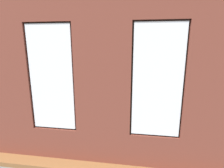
{
  "coord_description": "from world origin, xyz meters",
  "views": [
    {
      "loc": [
        -0.65,
        5.64,
        2.39
      ],
      "look_at": [
        0.13,
        0.4,
        1.16
      ],
      "focal_mm": 28.0,
      "sensor_mm": 36.0,
      "label": 1
    }
  ],
  "objects_px": {
    "couch_left": "(193,110)",
    "potted_plant_foreground_right": "(69,83)",
    "couch_by_window": "(86,129)",
    "potted_plant_corner_near_left": "(183,87)",
    "potted_plant_between_couches": "(145,117)",
    "remote_gray": "(102,98)",
    "tv_flatscreen": "(46,87)",
    "cup_ceramic": "(106,98)",
    "remote_silver": "(117,98)",
    "table_plant_small": "(108,97)",
    "papasan_chair": "(99,90)",
    "potted_plant_beside_window_right": "(35,122)",
    "coffee_table": "(106,101)",
    "potted_plant_near_tv": "(46,106)",
    "candle_jar": "(93,99)",
    "potted_plant_by_left_couch": "(171,96)",
    "media_console": "(47,101)"
  },
  "relations": [
    {
      "from": "media_console",
      "to": "potted_plant_near_tv",
      "type": "relative_size",
      "value": 1.78
    },
    {
      "from": "potted_plant_between_couches",
      "to": "papasan_chair",
      "type": "bearing_deg",
      "value": -60.69
    },
    {
      "from": "couch_left",
      "to": "remote_gray",
      "type": "distance_m",
      "value": 3.08
    },
    {
      "from": "tv_flatscreen",
      "to": "potted_plant_near_tv",
      "type": "height_order",
      "value": "tv_flatscreen"
    },
    {
      "from": "coffee_table",
      "to": "cup_ceramic",
      "type": "bearing_deg",
      "value": 90.0
    },
    {
      "from": "papasan_chair",
      "to": "potted_plant_foreground_right",
      "type": "xyz_separation_m",
      "value": [
        1.49,
        -0.35,
        0.19
      ]
    },
    {
      "from": "potted_plant_between_couches",
      "to": "potted_plant_beside_window_right",
      "type": "distance_m",
      "value": 2.72
    },
    {
      "from": "remote_gray",
      "to": "potted_plant_near_tv",
      "type": "xyz_separation_m",
      "value": [
        1.6,
        1.07,
        0.01
      ]
    },
    {
      "from": "potted_plant_between_couches",
      "to": "table_plant_small",
      "type": "bearing_deg",
      "value": -57.6
    },
    {
      "from": "remote_gray",
      "to": "tv_flatscreen",
      "type": "xyz_separation_m",
      "value": [
        2.15,
        -0.01,
        0.35
      ]
    },
    {
      "from": "table_plant_small",
      "to": "remote_silver",
      "type": "xyz_separation_m",
      "value": [
        -0.28,
        -0.27,
        -0.14
      ]
    },
    {
      "from": "tv_flatscreen",
      "to": "potted_plant_foreground_right",
      "type": "relative_size",
      "value": 0.88
    },
    {
      "from": "table_plant_small",
      "to": "papasan_chair",
      "type": "height_order",
      "value": "table_plant_small"
    },
    {
      "from": "potted_plant_corner_near_left",
      "to": "potted_plant_beside_window_right",
      "type": "xyz_separation_m",
      "value": [
        4.41,
        3.83,
        -0.1
      ]
    },
    {
      "from": "potted_plant_beside_window_right",
      "to": "potted_plant_by_left_couch",
      "type": "bearing_deg",
      "value": -139.58
    },
    {
      "from": "remote_gray",
      "to": "potted_plant_beside_window_right",
      "type": "height_order",
      "value": "potted_plant_beside_window_right"
    },
    {
      "from": "media_console",
      "to": "potted_plant_by_left_couch",
      "type": "height_order",
      "value": "potted_plant_by_left_couch"
    },
    {
      "from": "couch_by_window",
      "to": "media_console",
      "type": "relative_size",
      "value": 1.53
    },
    {
      "from": "coffee_table",
      "to": "tv_flatscreen",
      "type": "distance_m",
      "value": 2.37
    },
    {
      "from": "cup_ceramic",
      "to": "table_plant_small",
      "type": "distance_m",
      "value": 0.19
    },
    {
      "from": "remote_silver",
      "to": "couch_left",
      "type": "bearing_deg",
      "value": 65.84
    },
    {
      "from": "couch_left",
      "to": "candle_jar",
      "type": "relative_size",
      "value": 19.07
    },
    {
      "from": "table_plant_small",
      "to": "coffee_table",
      "type": "bearing_deg",
      "value": -49.8
    },
    {
      "from": "coffee_table",
      "to": "potted_plant_near_tv",
      "type": "height_order",
      "value": "potted_plant_near_tv"
    },
    {
      "from": "table_plant_small",
      "to": "potted_plant_by_left_couch",
      "type": "relative_size",
      "value": 0.56
    },
    {
      "from": "couch_left",
      "to": "remote_gray",
      "type": "height_order",
      "value": "couch_left"
    },
    {
      "from": "cup_ceramic",
      "to": "remote_silver",
      "type": "xyz_separation_m",
      "value": [
        -0.39,
        -0.15,
        -0.04
      ]
    },
    {
      "from": "couch_by_window",
      "to": "potted_plant_beside_window_right",
      "type": "distance_m",
      "value": 1.3
    },
    {
      "from": "potted_plant_near_tv",
      "to": "potted_plant_beside_window_right",
      "type": "xyz_separation_m",
      "value": [
        -0.38,
        1.19,
        0.03
      ]
    },
    {
      "from": "candle_jar",
      "to": "table_plant_small",
      "type": "xyz_separation_m",
      "value": [
        -0.53,
        0.0,
        0.09
      ]
    },
    {
      "from": "couch_by_window",
      "to": "candle_jar",
      "type": "relative_size",
      "value": 17.28
    },
    {
      "from": "table_plant_small",
      "to": "remote_gray",
      "type": "distance_m",
      "value": 0.39
    },
    {
      "from": "couch_left",
      "to": "potted_plant_foreground_right",
      "type": "height_order",
      "value": "potted_plant_foreground_right"
    },
    {
      "from": "candle_jar",
      "to": "potted_plant_near_tv",
      "type": "distance_m",
      "value": 1.59
    },
    {
      "from": "potted_plant_between_couches",
      "to": "potted_plant_beside_window_right",
      "type": "bearing_deg",
      "value": 3.12
    },
    {
      "from": "couch_by_window",
      "to": "couch_left",
      "type": "bearing_deg",
      "value": -150.2
    },
    {
      "from": "potted_plant_corner_near_left",
      "to": "couch_by_window",
      "type": "bearing_deg",
      "value": 50.06
    },
    {
      "from": "coffee_table",
      "to": "potted_plant_corner_near_left",
      "type": "height_order",
      "value": "potted_plant_corner_near_left"
    },
    {
      "from": "couch_left",
      "to": "remote_silver",
      "type": "xyz_separation_m",
      "value": [
        2.47,
        -0.5,
        0.12
      ]
    },
    {
      "from": "cup_ceramic",
      "to": "remote_gray",
      "type": "distance_m",
      "value": 0.21
    },
    {
      "from": "couch_left",
      "to": "potted_plant_beside_window_right",
      "type": "bearing_deg",
      "value": -69.9
    },
    {
      "from": "potted_plant_between_couches",
      "to": "potted_plant_foreground_right",
      "type": "distance_m",
      "value": 4.93
    },
    {
      "from": "papasan_chair",
      "to": "potted_plant_between_couches",
      "type": "bearing_deg",
      "value": 119.31
    },
    {
      "from": "tv_flatscreen",
      "to": "couch_by_window",
      "type": "bearing_deg",
      "value": 135.65
    },
    {
      "from": "potted_plant_by_left_couch",
      "to": "remote_silver",
      "type": "bearing_deg",
      "value": 25.5
    },
    {
      "from": "table_plant_small",
      "to": "potted_plant_beside_window_right",
      "type": "relative_size",
      "value": 0.37
    },
    {
      "from": "potted_plant_corner_near_left",
      "to": "tv_flatscreen",
      "type": "bearing_deg",
      "value": 16.36
    },
    {
      "from": "couch_by_window",
      "to": "potted_plant_corner_near_left",
      "type": "distance_m",
      "value": 4.88
    },
    {
      "from": "potted_plant_beside_window_right",
      "to": "potted_plant_foreground_right",
      "type": "bearing_deg",
      "value": -80.49
    },
    {
      "from": "cup_ceramic",
      "to": "remote_silver",
      "type": "height_order",
      "value": "cup_ceramic"
    }
  ]
}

